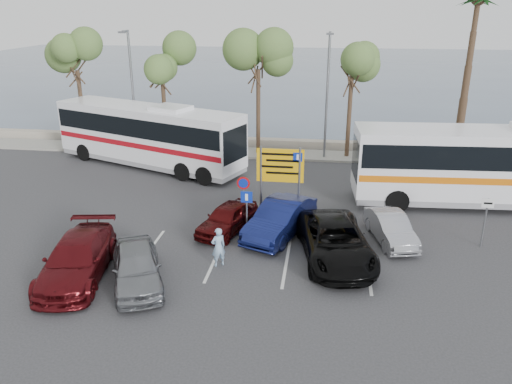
# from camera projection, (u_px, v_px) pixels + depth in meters

# --- Properties ---
(ground) EXTENTS (120.00, 120.00, 0.00)m
(ground) POSITION_uv_depth(u_px,v_px,m) (249.00, 248.00, 21.20)
(ground) COLOR #2E2E31
(ground) RESTS_ON ground
(kerb_strip) EXTENTS (44.00, 2.40, 0.15)m
(kerb_strip) POSITION_uv_depth(u_px,v_px,m) (280.00, 154.00, 34.14)
(kerb_strip) COLOR gray
(kerb_strip) RESTS_ON ground
(seawall) EXTENTS (48.00, 0.80, 0.60)m
(seawall) POSITION_uv_depth(u_px,v_px,m) (283.00, 143.00, 35.92)
(seawall) COLOR gray
(seawall) RESTS_ON ground
(sea) EXTENTS (140.00, 140.00, 0.00)m
(sea) POSITION_uv_depth(u_px,v_px,m) (308.00, 71.00, 76.79)
(sea) COLOR #405067
(sea) RESTS_ON ground
(tree_far_left) EXTENTS (3.20, 3.20, 7.60)m
(tree_far_left) POSITION_uv_depth(u_px,v_px,m) (76.00, 57.00, 33.76)
(tree_far_left) COLOR #382619
(tree_far_left) RESTS_ON kerb_strip
(tree_left) EXTENTS (3.20, 3.20, 7.20)m
(tree_left) POSITION_uv_depth(u_px,v_px,m) (161.00, 64.00, 33.09)
(tree_left) COLOR #382619
(tree_left) RESTS_ON kerb_strip
(tree_mid) EXTENTS (3.20, 3.20, 8.00)m
(tree_mid) POSITION_uv_depth(u_px,v_px,m) (258.00, 55.00, 32.02)
(tree_mid) COLOR #382619
(tree_mid) RESTS_ON kerb_strip
(tree_right) EXTENTS (3.20, 3.20, 7.40)m
(tree_right) POSITION_uv_depth(u_px,v_px,m) (353.00, 64.00, 31.41)
(tree_right) COLOR #382619
(tree_right) RESTS_ON kerb_strip
(palm_tree) EXTENTS (4.80, 4.80, 11.20)m
(palm_tree) POSITION_uv_depth(u_px,v_px,m) (478.00, 1.00, 29.19)
(palm_tree) COLOR #382619
(palm_tree) RESTS_ON kerb_strip
(street_lamp_left) EXTENTS (0.45, 1.15, 8.01)m
(street_lamp_left) POSITION_uv_depth(u_px,v_px,m) (132.00, 85.00, 33.41)
(street_lamp_left) COLOR slate
(street_lamp_left) RESTS_ON kerb_strip
(street_lamp_right) EXTENTS (0.45, 1.15, 8.01)m
(street_lamp_right) POSITION_uv_depth(u_px,v_px,m) (327.00, 90.00, 31.71)
(street_lamp_right) COLOR slate
(street_lamp_right) RESTS_ON kerb_strip
(direction_sign) EXTENTS (2.20, 0.12, 3.60)m
(direction_sign) POSITION_uv_depth(u_px,v_px,m) (280.00, 171.00, 23.17)
(direction_sign) COLOR slate
(direction_sign) RESTS_ON ground
(sign_no_stop) EXTENTS (0.60, 0.08, 2.35)m
(sign_no_stop) POSITION_uv_depth(u_px,v_px,m) (244.00, 193.00, 22.93)
(sign_no_stop) COLOR slate
(sign_no_stop) RESTS_ON ground
(sign_parking) EXTENTS (0.50, 0.07, 2.25)m
(sign_parking) POSITION_uv_depth(u_px,v_px,m) (247.00, 208.00, 21.44)
(sign_parking) COLOR slate
(sign_parking) RESTS_ON ground
(sign_taxi) EXTENTS (0.50, 0.07, 2.20)m
(sign_taxi) POSITION_uv_depth(u_px,v_px,m) (486.00, 216.00, 20.80)
(sign_taxi) COLOR slate
(sign_taxi) RESTS_ON ground
(lane_markings) EXTENTS (12.02, 4.20, 0.01)m
(lane_markings) POSITION_uv_depth(u_px,v_px,m) (217.00, 257.00, 20.42)
(lane_markings) COLOR silver
(lane_markings) RESTS_ON ground
(coach_bus_left) EXTENTS (13.02, 7.36, 4.03)m
(coach_bus_left) POSITION_uv_depth(u_px,v_px,m) (148.00, 137.00, 31.31)
(coach_bus_left) COLOR white
(coach_bus_left) RESTS_ON ground
(coach_bus_right) EXTENTS (13.64, 3.71, 4.21)m
(coach_bus_right) POSITION_uv_depth(u_px,v_px,m) (490.00, 169.00, 25.06)
(coach_bus_right) COLOR white
(coach_bus_right) RESTS_ON ground
(car_silver_a) EXTENTS (3.26, 4.57, 1.44)m
(car_silver_a) POSITION_uv_depth(u_px,v_px,m) (137.00, 267.00, 18.20)
(car_silver_a) COLOR slate
(car_silver_a) RESTS_ON ground
(car_blue) EXTENTS (3.19, 5.02, 1.56)m
(car_blue) POSITION_uv_depth(u_px,v_px,m) (280.00, 219.00, 22.12)
(car_blue) COLOR #10174C
(car_blue) RESTS_ON ground
(car_maroon) EXTENTS (2.95, 5.49, 1.51)m
(car_maroon) POSITION_uv_depth(u_px,v_px,m) (77.00, 259.00, 18.68)
(car_maroon) COLOR #510D11
(car_maroon) RESTS_ON ground
(car_red) EXTENTS (2.72, 4.07, 1.29)m
(car_red) POSITION_uv_depth(u_px,v_px,m) (227.00, 218.00, 22.52)
(car_red) COLOR #3F0909
(car_red) RESTS_ON ground
(suv_black) EXTENTS (3.57, 5.97, 1.55)m
(suv_black) POSITION_uv_depth(u_px,v_px,m) (335.00, 241.00, 20.03)
(suv_black) COLOR black
(suv_black) RESTS_ON ground
(car_silver_b) EXTENTS (2.17, 3.95, 1.23)m
(car_silver_b) POSITION_uv_depth(u_px,v_px,m) (391.00, 228.00, 21.59)
(car_silver_b) COLOR #97989D
(car_silver_b) RESTS_ON ground
(pedestrian_near) EXTENTS (0.70, 0.66, 1.62)m
(pedestrian_near) POSITION_uv_depth(u_px,v_px,m) (218.00, 247.00, 19.48)
(pedestrian_near) COLOR #8DAECD
(pedestrian_near) RESTS_ON ground
(pedestrian_far) EXTENTS (0.98, 1.00, 1.62)m
(pedestrian_far) POSITION_uv_depth(u_px,v_px,m) (480.00, 190.00, 25.50)
(pedestrian_far) COLOR #2E3245
(pedestrian_far) RESTS_ON ground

